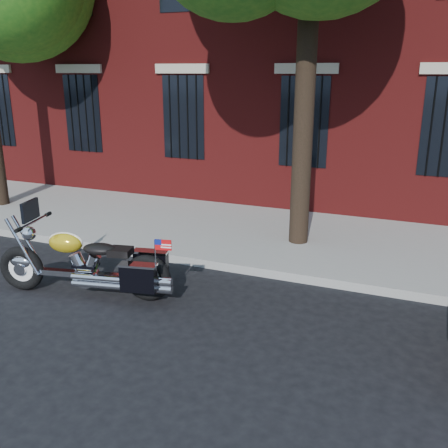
% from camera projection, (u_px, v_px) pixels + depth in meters
% --- Properties ---
extents(ground, '(120.00, 120.00, 0.00)m').
position_uv_depth(ground, '(215.00, 307.00, 7.30)').
color(ground, black).
rests_on(ground, ground).
extents(curb, '(40.00, 0.16, 0.15)m').
position_uv_depth(curb, '(247.00, 269.00, 8.50)').
color(curb, gray).
rests_on(curb, ground).
extents(sidewalk, '(40.00, 3.60, 0.15)m').
position_uv_depth(sidewalk, '(278.00, 236.00, 10.16)').
color(sidewalk, gray).
rests_on(sidewalk, ground).
extents(motorcycle, '(2.92, 1.17, 1.46)m').
position_uv_depth(motorcycle, '(91.00, 266.00, 7.51)').
color(motorcycle, black).
rests_on(motorcycle, ground).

